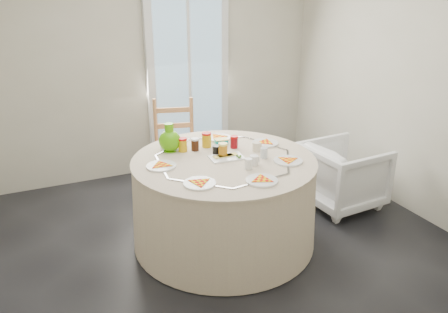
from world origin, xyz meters
name	(u,v)px	position (x,y,z in m)	size (l,w,h in m)	color
floor	(227,251)	(0.00, 0.00, 0.00)	(4.00, 4.00, 0.00)	black
wall_back	(153,64)	(0.00, 2.00, 1.30)	(4.00, 0.02, 2.60)	#BCB5A3
wall_right	(422,81)	(2.00, 0.00, 1.30)	(0.02, 4.00, 2.60)	#BCB5A3
glass_door	(189,83)	(0.40, 1.95, 1.05)	(1.00, 0.08, 2.10)	silver
table	(224,202)	(0.06, 0.18, 0.38)	(1.60, 1.60, 0.81)	beige
wooden_chair	(176,152)	(-0.01, 1.28, 0.47)	(0.46, 0.44, 1.03)	#B9804F
armchair	(343,170)	(1.44, 0.30, 0.39)	(0.71, 0.66, 0.73)	white
place_settings	(224,160)	(0.06, 0.18, 0.77)	(1.30, 1.30, 0.02)	silver
jar_cluster	(208,145)	(0.02, 0.44, 0.82)	(0.51, 0.25, 0.15)	#933814
butter_tub	(221,143)	(0.19, 0.54, 0.79)	(0.12, 0.08, 0.05)	#069B9A
green_pitcher	(170,141)	(-0.29, 0.55, 0.87)	(0.19, 0.19, 0.25)	#4BA807
cheese_platter	(226,159)	(0.08, 0.19, 0.77)	(0.28, 0.18, 0.04)	white
mugs_glasses	(242,152)	(0.22, 0.19, 0.81)	(0.52, 0.52, 0.10)	#A79D9C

